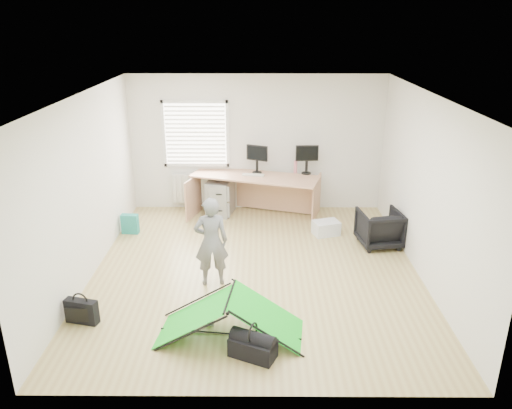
{
  "coord_description": "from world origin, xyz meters",
  "views": [
    {
      "loc": [
        0.05,
        -6.91,
        3.72
      ],
      "look_at": [
        0.0,
        0.4,
        0.95
      ],
      "focal_mm": 35.0,
      "sensor_mm": 36.0,
      "label": 1
    }
  ],
  "objects_px": {
    "desk": "(255,196)",
    "storage_crate": "(326,228)",
    "thermos": "(295,167)",
    "office_chair": "(379,228)",
    "kite": "(230,316)",
    "duffel_bag": "(253,348)",
    "person": "(211,242)",
    "filing_cabinet": "(220,197)",
    "laptop_bag": "(82,311)",
    "monitor_left": "(257,163)",
    "monitor_right": "(307,163)"
  },
  "relations": [
    {
      "from": "monitor_right",
      "to": "kite",
      "type": "relative_size",
      "value": 0.25
    },
    {
      "from": "office_chair",
      "to": "person",
      "type": "height_order",
      "value": "person"
    },
    {
      "from": "storage_crate",
      "to": "person",
      "type": "bearing_deg",
      "value": -137.07
    },
    {
      "from": "desk",
      "to": "monitor_right",
      "type": "bearing_deg",
      "value": 25.1
    },
    {
      "from": "office_chair",
      "to": "storage_crate",
      "type": "relative_size",
      "value": 1.54
    },
    {
      "from": "filing_cabinet",
      "to": "person",
      "type": "relative_size",
      "value": 0.51
    },
    {
      "from": "office_chair",
      "to": "person",
      "type": "distance_m",
      "value": 3.08
    },
    {
      "from": "monitor_right",
      "to": "storage_crate",
      "type": "distance_m",
      "value": 1.41
    },
    {
      "from": "monitor_right",
      "to": "monitor_left",
      "type": "bearing_deg",
      "value": 173.87
    },
    {
      "from": "thermos",
      "to": "office_chair",
      "type": "xyz_separation_m",
      "value": [
        1.35,
        -1.53,
        -0.64
      ]
    },
    {
      "from": "desk",
      "to": "filing_cabinet",
      "type": "height_order",
      "value": "desk"
    },
    {
      "from": "monitor_left",
      "to": "office_chair",
      "type": "xyz_separation_m",
      "value": [
        2.1,
        -1.51,
        -0.72
      ]
    },
    {
      "from": "thermos",
      "to": "kite",
      "type": "height_order",
      "value": "thermos"
    },
    {
      "from": "storage_crate",
      "to": "filing_cabinet",
      "type": "bearing_deg",
      "value": 152.77
    },
    {
      "from": "monitor_right",
      "to": "duffel_bag",
      "type": "distance_m",
      "value": 4.71
    },
    {
      "from": "monitor_left",
      "to": "storage_crate",
      "type": "distance_m",
      "value": 1.89
    },
    {
      "from": "monitor_left",
      "to": "thermos",
      "type": "bearing_deg",
      "value": 25.03
    },
    {
      "from": "desk",
      "to": "kite",
      "type": "distance_m",
      "value": 3.97
    },
    {
      "from": "desk",
      "to": "thermos",
      "type": "relative_size",
      "value": 10.04
    },
    {
      "from": "storage_crate",
      "to": "duffel_bag",
      "type": "relative_size",
      "value": 0.85
    },
    {
      "from": "filing_cabinet",
      "to": "kite",
      "type": "relative_size",
      "value": 0.39
    },
    {
      "from": "filing_cabinet",
      "to": "monitor_left",
      "type": "distance_m",
      "value": 1.01
    },
    {
      "from": "monitor_right",
      "to": "duffel_bag",
      "type": "relative_size",
      "value": 0.82
    },
    {
      "from": "office_chair",
      "to": "storage_crate",
      "type": "height_order",
      "value": "office_chair"
    },
    {
      "from": "desk",
      "to": "filing_cabinet",
      "type": "distance_m",
      "value": 0.7
    },
    {
      "from": "filing_cabinet",
      "to": "storage_crate",
      "type": "relative_size",
      "value": 1.54
    },
    {
      "from": "desk",
      "to": "monitor_left",
      "type": "xyz_separation_m",
      "value": [
        0.04,
        0.18,
        0.62
      ]
    },
    {
      "from": "person",
      "to": "office_chair",
      "type": "bearing_deg",
      "value": -162.51
    },
    {
      "from": "filing_cabinet",
      "to": "kite",
      "type": "xyz_separation_m",
      "value": [
        0.41,
        -4.08,
        -0.07
      ]
    },
    {
      "from": "monitor_left",
      "to": "laptop_bag",
      "type": "bearing_deg",
      "value": -96.41
    },
    {
      "from": "kite",
      "to": "laptop_bag",
      "type": "bearing_deg",
      "value": 179.15
    },
    {
      "from": "monitor_right",
      "to": "laptop_bag",
      "type": "distance_m",
      "value": 5.07
    },
    {
      "from": "person",
      "to": "storage_crate",
      "type": "xyz_separation_m",
      "value": [
        1.9,
        1.77,
        -0.55
      ]
    },
    {
      "from": "monitor_right",
      "to": "storage_crate",
      "type": "height_order",
      "value": "monitor_right"
    },
    {
      "from": "monitor_left",
      "to": "kite",
      "type": "xyz_separation_m",
      "value": [
        -0.32,
        -4.13,
        -0.76
      ]
    },
    {
      "from": "thermos",
      "to": "laptop_bag",
      "type": "xyz_separation_m",
      "value": [
        -2.99,
        -3.89,
        -0.79
      ]
    },
    {
      "from": "storage_crate",
      "to": "monitor_left",
      "type": "bearing_deg",
      "value": 139.44
    },
    {
      "from": "filing_cabinet",
      "to": "monitor_left",
      "type": "bearing_deg",
      "value": 18.2
    },
    {
      "from": "kite",
      "to": "duffel_bag",
      "type": "height_order",
      "value": "kite"
    },
    {
      "from": "office_chair",
      "to": "person",
      "type": "relative_size",
      "value": 0.52
    },
    {
      "from": "desk",
      "to": "kite",
      "type": "height_order",
      "value": "desk"
    },
    {
      "from": "thermos",
      "to": "office_chair",
      "type": "relative_size",
      "value": 0.35
    },
    {
      "from": "filing_cabinet",
      "to": "office_chair",
      "type": "xyz_separation_m",
      "value": [
        2.83,
        -1.46,
        -0.03
      ]
    },
    {
      "from": "thermos",
      "to": "duffel_bag",
      "type": "distance_m",
      "value": 4.71
    },
    {
      "from": "monitor_left",
      "to": "filing_cabinet",
      "type": "bearing_deg",
      "value": -152.11
    },
    {
      "from": "storage_crate",
      "to": "monitor_right",
      "type": "bearing_deg",
      "value": 105.86
    },
    {
      "from": "thermos",
      "to": "duffel_bag",
      "type": "xyz_separation_m",
      "value": [
        -0.78,
        -4.57,
        -0.84
      ]
    },
    {
      "from": "thermos",
      "to": "duffel_bag",
      "type": "bearing_deg",
      "value": -99.7
    },
    {
      "from": "filing_cabinet",
      "to": "monitor_left",
      "type": "relative_size",
      "value": 1.62
    },
    {
      "from": "desk",
      "to": "storage_crate",
      "type": "xyz_separation_m",
      "value": [
        1.3,
        -0.89,
        -0.29
      ]
    }
  ]
}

